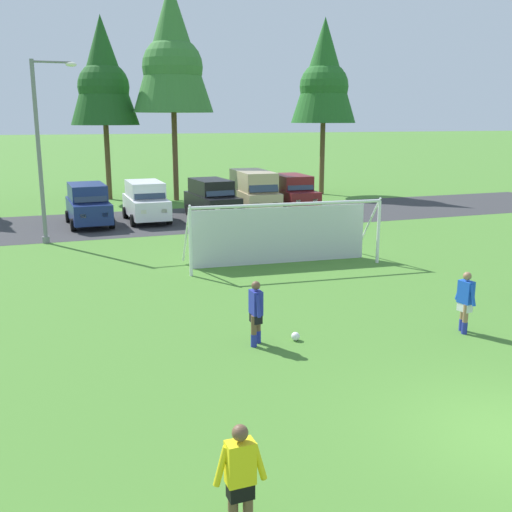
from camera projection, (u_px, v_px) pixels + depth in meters
ground_plane at (245, 256)px, 24.29m from camera, size 400.00×400.00×0.00m
parking_lot_strip at (190, 219)px, 33.20m from camera, size 52.00×8.40×0.01m
soccer_ball at (296, 336)px, 15.07m from camera, size 0.22×0.22×0.22m
soccer_goal at (282, 231)px, 22.69m from camera, size 7.53×2.45×2.57m
referee at (240, 481)px, 7.85m from camera, size 0.73×0.25×1.64m
player_striker_near at (256, 313)px, 14.63m from camera, size 0.33×0.74×1.64m
player_midfield_center at (465, 302)px, 15.49m from camera, size 0.31×0.75×1.64m
parked_car_slot_far_left at (88, 204)px, 31.13m from camera, size 2.29×4.68×2.16m
parked_car_slot_left at (146, 201)px, 32.39m from camera, size 2.17×4.62×2.16m
parked_car_slot_center_left at (212, 198)px, 33.49m from camera, size 2.39×4.73×2.16m
parked_car_slot_center at (254, 191)px, 34.76m from camera, size 2.38×4.89×2.52m
parked_car_slot_center_right at (292, 192)px, 36.19m from camera, size 2.25×4.66×2.16m
tree_mid_left at (103, 74)px, 39.55m from camera, size 4.55×4.55×12.14m
tree_center_back at (172, 52)px, 38.74m from camera, size 5.30×5.30×14.13m
tree_mid_right at (324, 74)px, 42.35m from camera, size 4.66×4.66×12.43m
street_lamp at (43, 151)px, 26.01m from camera, size 2.00×0.32×7.95m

